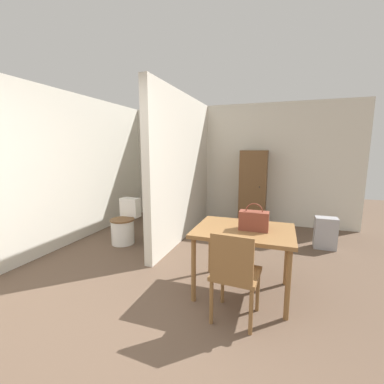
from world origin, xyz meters
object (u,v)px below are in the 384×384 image
at_px(toilet, 125,225).
at_px(space_heater, 325,233).
at_px(wooden_chair, 234,273).
at_px(handbag, 254,220).
at_px(dining_table, 244,236).
at_px(wooden_cabinet, 253,189).

xyz_separation_m(toilet, space_heater, (3.19, 0.82, -0.04)).
bearing_deg(wooden_chair, handbag, 82.55).
relative_size(toilet, handbag, 2.43).
xyz_separation_m(dining_table, wooden_chair, (-0.00, -0.53, -0.17)).
xyz_separation_m(wooden_chair, wooden_cabinet, (-0.17, 3.13, 0.29)).
height_order(dining_table, wooden_chair, wooden_chair).
height_order(handbag, space_heater, handbag).
height_order(dining_table, space_heater, dining_table).
bearing_deg(space_heater, handbag, -119.05).
bearing_deg(handbag, space_heater, 60.95).
distance_m(wooden_chair, space_heater, 2.51).
xyz_separation_m(wooden_chair, handbag, (0.10, 0.52, 0.36)).
bearing_deg(wooden_chair, space_heater, 68.61).
distance_m(dining_table, space_heater, 2.07).
distance_m(wooden_chair, toilet, 2.57).
height_order(dining_table, toilet, dining_table).
relative_size(handbag, wooden_cabinet, 0.19).
relative_size(wooden_chair, wooden_cabinet, 0.56).
bearing_deg(space_heater, wooden_chair, -115.40).
bearing_deg(wooden_chair, dining_table, 93.48).
distance_m(toilet, wooden_cabinet, 2.63).
xyz_separation_m(dining_table, wooden_cabinet, (-0.18, 2.60, 0.13)).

